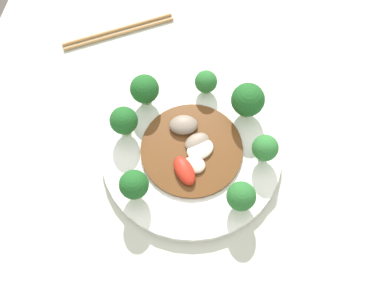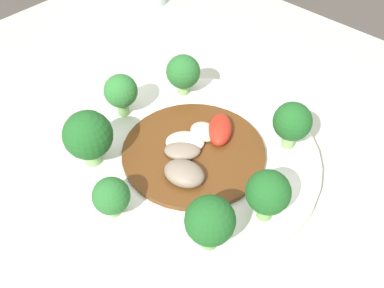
{
  "view_description": "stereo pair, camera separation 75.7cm",
  "coord_description": "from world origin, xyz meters",
  "px_view_note": "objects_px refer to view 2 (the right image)",
  "views": [
    {
      "loc": [
        -0.03,
        0.32,
        1.5
      ],
      "look_at": [
        0.03,
        -0.0,
        0.79
      ],
      "focal_mm": 42.0,
      "sensor_mm": 36.0,
      "label": 1
    },
    {
      "loc": [
        0.29,
        -0.29,
        1.18
      ],
      "look_at": [
        0.03,
        -0.0,
        0.79
      ],
      "focal_mm": 42.0,
      "sensor_mm": 36.0,
      "label": 2
    }
  ],
  "objects_px": {
    "broccoli_northeast": "(292,122)",
    "broccoli_southeast": "(210,221)",
    "broccoli_southwest": "(88,136)",
    "stirfry_center": "(194,151)",
    "broccoli_east": "(268,193)",
    "plate": "(192,160)",
    "broccoli_south": "(111,196)",
    "broccoli_northwest": "(183,72)",
    "broccoli_west": "(121,92)"
  },
  "relations": [
    {
      "from": "broccoli_northeast",
      "to": "broccoli_southeast",
      "type": "bearing_deg",
      "value": -82.62
    },
    {
      "from": "broccoli_southwest",
      "to": "stirfry_center",
      "type": "height_order",
      "value": "broccoli_southwest"
    },
    {
      "from": "broccoli_east",
      "to": "plate",
      "type": "bearing_deg",
      "value": 173.84
    },
    {
      "from": "plate",
      "to": "broccoli_south",
      "type": "distance_m",
      "value": 0.13
    },
    {
      "from": "broccoli_northwest",
      "to": "broccoli_south",
      "type": "distance_m",
      "value": 0.23
    },
    {
      "from": "broccoli_southeast",
      "to": "broccoli_east",
      "type": "relative_size",
      "value": 1.02
    },
    {
      "from": "plate",
      "to": "broccoli_southwest",
      "type": "xyz_separation_m",
      "value": [
        -0.08,
        -0.09,
        0.05
      ]
    },
    {
      "from": "broccoli_southwest",
      "to": "broccoli_east",
      "type": "bearing_deg",
      "value": 20.68
    },
    {
      "from": "broccoli_southeast",
      "to": "stirfry_center",
      "type": "relative_size",
      "value": 0.37
    },
    {
      "from": "broccoli_southwest",
      "to": "broccoli_south",
      "type": "xyz_separation_m",
      "value": [
        0.08,
        -0.03,
        -0.01
      ]
    },
    {
      "from": "plate",
      "to": "broccoli_southeast",
      "type": "xyz_separation_m",
      "value": [
        0.1,
        -0.08,
        0.05
      ]
    },
    {
      "from": "broccoli_west",
      "to": "plate",
      "type": "bearing_deg",
      "value": 2.72
    },
    {
      "from": "broccoli_east",
      "to": "broccoli_northwest",
      "type": "bearing_deg",
      "value": 155.82
    },
    {
      "from": "broccoli_northwest",
      "to": "broccoli_southwest",
      "type": "relative_size",
      "value": 0.81
    },
    {
      "from": "plate",
      "to": "broccoli_northwest",
      "type": "distance_m",
      "value": 0.14
    },
    {
      "from": "broccoli_northeast",
      "to": "broccoli_south",
      "type": "bearing_deg",
      "value": -110.09
    },
    {
      "from": "broccoli_northwest",
      "to": "broccoli_west",
      "type": "bearing_deg",
      "value": -107.24
    },
    {
      "from": "broccoli_east",
      "to": "broccoli_south",
      "type": "relative_size",
      "value": 1.3
    },
    {
      "from": "plate",
      "to": "broccoli_northeast",
      "type": "xyz_separation_m",
      "value": [
        0.08,
        0.1,
        0.05
      ]
    },
    {
      "from": "broccoli_west",
      "to": "broccoli_southwest",
      "type": "relative_size",
      "value": 0.83
    },
    {
      "from": "broccoli_northeast",
      "to": "broccoli_east",
      "type": "height_order",
      "value": "same"
    },
    {
      "from": "broccoli_northeast",
      "to": "broccoli_east",
      "type": "xyz_separation_m",
      "value": [
        0.04,
        -0.11,
        0.0
      ]
    },
    {
      "from": "broccoli_northeast",
      "to": "stirfry_center",
      "type": "bearing_deg",
      "value": -128.67
    },
    {
      "from": "broccoli_south",
      "to": "stirfry_center",
      "type": "height_order",
      "value": "broccoli_south"
    },
    {
      "from": "broccoli_northwest",
      "to": "stirfry_center",
      "type": "relative_size",
      "value": 0.34
    },
    {
      "from": "broccoli_northwest",
      "to": "broccoli_south",
      "type": "xyz_separation_m",
      "value": [
        0.09,
        -0.21,
        -0.01
      ]
    },
    {
      "from": "broccoli_west",
      "to": "broccoli_northwest",
      "type": "height_order",
      "value": "broccoli_west"
    },
    {
      "from": "broccoli_northeast",
      "to": "stirfry_center",
      "type": "height_order",
      "value": "broccoli_northeast"
    },
    {
      "from": "broccoli_northwest",
      "to": "stirfry_center",
      "type": "xyz_separation_m",
      "value": [
        0.1,
        -0.08,
        -0.03
      ]
    },
    {
      "from": "plate",
      "to": "broccoli_southeast",
      "type": "height_order",
      "value": "broccoli_southeast"
    },
    {
      "from": "broccoli_southeast",
      "to": "broccoli_southwest",
      "type": "bearing_deg",
      "value": -177.27
    },
    {
      "from": "broccoli_northwest",
      "to": "stirfry_center",
      "type": "bearing_deg",
      "value": -40.41
    },
    {
      "from": "broccoli_northeast",
      "to": "stirfry_center",
      "type": "xyz_separation_m",
      "value": [
        -0.08,
        -0.1,
        -0.03
      ]
    },
    {
      "from": "broccoli_east",
      "to": "broccoli_southeast",
      "type": "bearing_deg",
      "value": -107.08
    },
    {
      "from": "broccoli_west",
      "to": "broccoli_south",
      "type": "distance_m",
      "value": 0.17
    },
    {
      "from": "broccoli_southwest",
      "to": "stirfry_center",
      "type": "bearing_deg",
      "value": 47.68
    },
    {
      "from": "broccoli_southwest",
      "to": "broccoli_southeast",
      "type": "bearing_deg",
      "value": 2.73
    },
    {
      "from": "stirfry_center",
      "to": "broccoli_east",
      "type": "bearing_deg",
      "value": -7.18
    },
    {
      "from": "broccoli_east",
      "to": "broccoli_northeast",
      "type": "bearing_deg",
      "value": 111.83
    },
    {
      "from": "broccoli_northwest",
      "to": "stirfry_center",
      "type": "distance_m",
      "value": 0.13
    },
    {
      "from": "broccoli_northeast",
      "to": "broccoli_southwest",
      "type": "bearing_deg",
      "value": -130.52
    },
    {
      "from": "broccoli_south",
      "to": "broccoli_west",
      "type": "bearing_deg",
      "value": 135.54
    },
    {
      "from": "broccoli_southeast",
      "to": "broccoli_south",
      "type": "xyz_separation_m",
      "value": [
        -0.1,
        -0.04,
        -0.01
      ]
    },
    {
      "from": "broccoli_south",
      "to": "broccoli_southwest",
      "type": "bearing_deg",
      "value": 157.27
    },
    {
      "from": "plate",
      "to": "broccoli_south",
      "type": "height_order",
      "value": "broccoli_south"
    },
    {
      "from": "plate",
      "to": "broccoli_northeast",
      "type": "distance_m",
      "value": 0.13
    },
    {
      "from": "plate",
      "to": "broccoli_northwest",
      "type": "relative_size",
      "value": 5.28
    },
    {
      "from": "plate",
      "to": "stirfry_center",
      "type": "bearing_deg",
      "value": 60.13
    },
    {
      "from": "broccoli_southwest",
      "to": "broccoli_northwest",
      "type": "bearing_deg",
      "value": 94.1
    },
    {
      "from": "plate",
      "to": "broccoli_southeast",
      "type": "relative_size",
      "value": 4.75
    }
  ]
}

